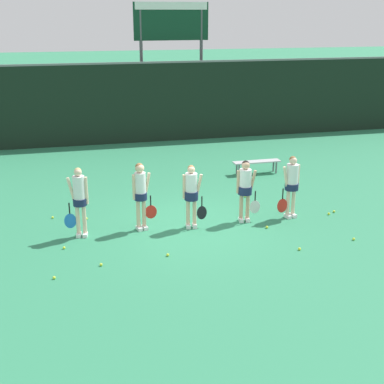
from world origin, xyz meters
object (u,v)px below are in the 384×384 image
object	(u,v)px
tennis_ball_3	(334,211)
tennis_ball_8	(101,265)
tennis_ball_0	(53,217)
tennis_ball_9	(64,248)
scoreboard	(171,34)
tennis_ball_5	(245,196)
tennis_ball_2	(329,214)
tennis_ball_1	(54,278)
tennis_ball_7	(86,219)
player_2	(192,191)
bench_courtside	(257,163)
player_0	(79,197)
player_4	(292,182)
tennis_ball_11	(267,227)
tennis_ball_4	(299,249)
player_1	(141,191)
player_3	(245,186)
tennis_ball_10	(354,239)
tennis_ball_6	(168,255)

from	to	relation	value
tennis_ball_3	tennis_ball_8	world-z (taller)	tennis_ball_8
tennis_ball_0	tennis_ball_9	world-z (taller)	same
scoreboard	tennis_ball_5	world-z (taller)	scoreboard
tennis_ball_2	tennis_ball_9	size ratio (longest dim) A/B	1.09
tennis_ball_1	tennis_ball_7	xyz separation A→B (m)	(0.87, 3.31, 0.00)
player_2	tennis_ball_7	bearing A→B (deg)	163.38
bench_courtside	player_2	distance (m)	5.48
player_0	tennis_ball_0	size ratio (longest dim) A/B	27.63
player_4	tennis_ball_11	size ratio (longest dim) A/B	24.42
tennis_ball_3	tennis_ball_4	size ratio (longest dim) A/B	0.94
player_1	tennis_ball_2	size ratio (longest dim) A/B	25.46
player_2	tennis_ball_0	size ratio (longest dim) A/B	26.10
player_3	tennis_ball_8	xyz separation A→B (m)	(-4.01, -1.81, -0.97)
tennis_ball_7	player_1	bearing A→B (deg)	-36.69
tennis_ball_5	player_2	bearing A→B (deg)	-138.39
tennis_ball_5	tennis_ball_7	size ratio (longest dim) A/B	0.92
tennis_ball_3	tennis_ball_1	bearing A→B (deg)	-164.18
tennis_ball_2	tennis_ball_10	size ratio (longest dim) A/B	1.05
tennis_ball_8	tennis_ball_7	bearing A→B (deg)	92.91
player_1	tennis_ball_5	world-z (taller)	player_1
tennis_ball_1	tennis_ball_3	size ratio (longest dim) A/B	1.01
player_3	tennis_ball_10	bearing A→B (deg)	-31.93
tennis_ball_5	tennis_ball_7	distance (m)	4.89
player_1	tennis_ball_2	world-z (taller)	player_1
tennis_ball_3	tennis_ball_4	distance (m)	2.93
player_0	tennis_ball_11	distance (m)	4.89
scoreboard	tennis_ball_10	world-z (taller)	scoreboard
player_1	tennis_ball_1	world-z (taller)	player_1
tennis_ball_0	tennis_ball_10	world-z (taller)	tennis_ball_10
player_3	tennis_ball_8	world-z (taller)	player_3
player_3	tennis_ball_3	xyz separation A→B (m)	(2.68, -0.01, -0.97)
bench_courtside	tennis_ball_2	size ratio (longest dim) A/B	24.02
player_4	tennis_ball_10	distance (m)	2.29
tennis_ball_2	tennis_ball_0	bearing A→B (deg)	168.08
tennis_ball_7	bench_courtside	bearing A→B (deg)	26.69
player_1	tennis_ball_1	size ratio (longest dim) A/B	26.82
tennis_ball_8	player_1	bearing A→B (deg)	57.35
tennis_ball_11	tennis_ball_8	bearing A→B (deg)	-165.28
tennis_ball_11	tennis_ball_2	bearing A→B (deg)	13.98
player_0	tennis_ball_6	size ratio (longest dim) A/B	25.70
player_4	tennis_ball_6	world-z (taller)	player_4
tennis_ball_3	tennis_ball_11	distance (m)	2.37
tennis_ball_4	tennis_ball_3	bearing A→B (deg)	45.99
tennis_ball_6	tennis_ball_5	bearing A→B (deg)	48.33
bench_courtside	player_0	bearing A→B (deg)	-146.88
player_3	tennis_ball_0	bearing A→B (deg)	172.80
tennis_ball_1	tennis_ball_5	bearing A→B (deg)	35.33
tennis_ball_5	tennis_ball_9	distance (m)	6.03
player_4	tennis_ball_2	xyz separation A→B (m)	(1.14, -0.11, -0.99)
player_3	tennis_ball_7	distance (m)	4.41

